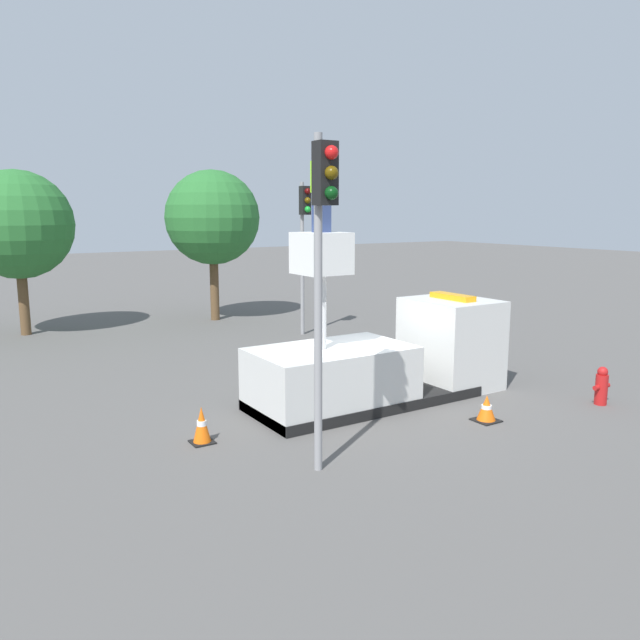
{
  "coord_description": "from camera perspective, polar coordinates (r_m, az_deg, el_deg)",
  "views": [
    {
      "loc": [
        -8.47,
        -11.44,
        4.46
      ],
      "look_at": [
        -2.09,
        -1.35,
        2.38
      ],
      "focal_mm": 35.0,
      "sensor_mm": 36.0,
      "label": 1
    }
  ],
  "objects": [
    {
      "name": "ground_plane",
      "position": [
        14.92,
        4.07,
        -7.54
      ],
      "size": [
        120.0,
        120.0,
        0.0
      ],
      "primitive_type": "plane",
      "color": "#565451"
    },
    {
      "name": "bucket_truck",
      "position": [
        15.0,
        5.83,
        -3.79
      ],
      "size": [
        6.43,
        2.22,
        4.02
      ],
      "color": "black",
      "rests_on": "ground"
    },
    {
      "name": "worker",
      "position": [
        13.56,
        0.13,
        11.74
      ],
      "size": [
        0.4,
        0.26,
        1.75
      ],
      "color": "navy",
      "rests_on": "bucket_truck"
    },
    {
      "name": "traffic_light_pole",
      "position": [
        10.21,
        0.24,
        7.45
      ],
      "size": [
        0.34,
        0.57,
        5.71
      ],
      "color": "gray",
      "rests_on": "ground"
    },
    {
      "name": "traffic_light_across",
      "position": [
        22.46,
        -1.47,
        8.41
      ],
      "size": [
        0.34,
        0.57,
        5.5
      ],
      "color": "gray",
      "rests_on": "ground"
    },
    {
      "name": "fire_hydrant",
      "position": [
        16.03,
        24.35,
        -5.53
      ],
      "size": [
        0.52,
        0.28,
        0.91
      ],
      "color": "red",
      "rests_on": "ground"
    },
    {
      "name": "traffic_cone_rear",
      "position": [
        12.51,
        -10.76,
        -9.47
      ],
      "size": [
        0.44,
        0.44,
        0.74
      ],
      "color": "black",
      "rests_on": "ground"
    },
    {
      "name": "traffic_cone_curbside",
      "position": [
        14.01,
        14.98,
        -7.86
      ],
      "size": [
        0.51,
        0.51,
        0.57
      ],
      "color": "black",
      "rests_on": "ground"
    },
    {
      "name": "tree_left_bg",
      "position": [
        26.07,
        -9.81,
        9.18
      ],
      "size": [
        3.83,
        3.83,
        6.14
      ],
      "color": "brown",
      "rests_on": "ground"
    },
    {
      "name": "tree_right_bg",
      "position": [
        24.94,
        -25.93,
        7.82
      ],
      "size": [
        3.89,
        3.89,
        5.95
      ],
      "color": "brown",
      "rests_on": "ground"
    }
  ]
}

